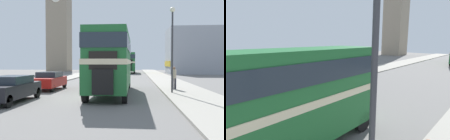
% 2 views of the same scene
% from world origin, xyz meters
% --- Properties ---
extents(ground_plane, '(120.00, 120.00, 0.00)m').
position_xyz_m(ground_plane, '(0.00, 0.00, 0.00)').
color(ground_plane, slate).
extents(sidewalk_right, '(3.50, 120.00, 0.12)m').
position_xyz_m(sidewalk_right, '(6.75, 0.00, 0.06)').
color(sidewalk_right, gray).
rests_on(sidewalk_right, ground_plane).
extents(double_decker_bus, '(2.44, 10.12, 4.12)m').
position_xyz_m(double_decker_bus, '(1.41, 2.51, 2.45)').
color(double_decker_bus, '#1E602D').
rests_on(double_decker_bus, ground_plane).
extents(bus_distant, '(2.51, 9.85, 4.20)m').
position_xyz_m(bus_distant, '(1.76, 37.77, 2.49)').
color(bus_distant, '#1E602D').
rests_on(bus_distant, ground_plane).
extents(car_parked_near, '(1.80, 4.46, 1.44)m').
position_xyz_m(car_parked_near, '(-3.83, -1.71, 0.75)').
color(car_parked_near, black).
rests_on(car_parked_near, ground_plane).
extents(car_parked_mid, '(1.77, 4.11, 1.44)m').
position_xyz_m(car_parked_mid, '(-3.84, 4.55, 0.75)').
color(car_parked_mid, red).
rests_on(car_parked_mid, ground_plane).
extents(pedestrian_walking, '(0.35, 0.35, 1.75)m').
position_xyz_m(pedestrian_walking, '(6.01, 4.65, 1.11)').
color(pedestrian_walking, '#282833').
rests_on(pedestrian_walking, sidewalk_right).
extents(street_lamp, '(0.36, 0.36, 5.86)m').
position_xyz_m(street_lamp, '(5.57, 2.56, 3.96)').
color(street_lamp, '#38383D').
rests_on(street_lamp, sidewalk_right).
extents(church_tower, '(5.55, 5.55, 33.26)m').
position_xyz_m(church_tower, '(-16.45, 47.88, 16.99)').
color(church_tower, gray).
rests_on(church_tower, ground_plane).
extents(shop_building_block, '(17.77, 8.52, 8.94)m').
position_xyz_m(shop_building_block, '(18.29, 35.69, 4.47)').
color(shop_building_block, '#999EA8').
rests_on(shop_building_block, ground_plane).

